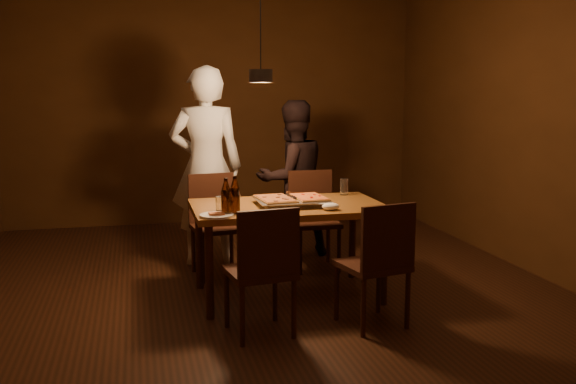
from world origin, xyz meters
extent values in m
plane|color=#381B0F|center=(0.00, 0.00, 0.00)|extent=(6.00, 6.00, 0.00)
plane|color=#4D2A11|center=(0.00, 3.00, 1.40)|extent=(5.00, 0.00, 5.00)
plane|color=#4D2A11|center=(0.00, -3.00, 1.40)|extent=(5.00, 0.00, 5.00)
plane|color=#4D2A11|center=(2.50, 0.00, 1.40)|extent=(0.00, 6.00, 6.00)
cube|color=#985E26|center=(0.20, -0.07, 0.72)|extent=(1.50, 0.90, 0.05)
cylinder|color=#38190F|center=(-0.47, -0.44, 0.35)|extent=(0.06, 0.06, 0.70)
cylinder|color=#38190F|center=(0.87, -0.44, 0.35)|extent=(0.06, 0.06, 0.70)
cylinder|color=#38190F|center=(-0.47, 0.30, 0.35)|extent=(0.06, 0.06, 0.70)
cylinder|color=#38190F|center=(0.87, 0.30, 0.35)|extent=(0.06, 0.06, 0.70)
cube|color=#38190F|center=(-0.28, 0.64, 0.43)|extent=(0.47, 0.47, 0.04)
cube|color=#38190F|center=(-0.30, 0.83, 0.67)|extent=(0.42, 0.08, 0.45)
cube|color=#38190F|center=(0.62, 0.65, 0.43)|extent=(0.43, 0.43, 0.04)
cube|color=#38190F|center=(0.63, 0.84, 0.67)|extent=(0.42, 0.04, 0.45)
cube|color=#38190F|center=(-0.17, -0.79, 0.43)|extent=(0.48, 0.48, 0.04)
cube|color=#38190F|center=(-0.15, -0.98, 0.67)|extent=(0.42, 0.09, 0.45)
cube|color=#38190F|center=(0.63, -0.81, 0.43)|extent=(0.50, 0.50, 0.04)
cube|color=#38190F|center=(0.67, -1.00, 0.67)|extent=(0.42, 0.12, 0.45)
cube|color=silver|center=(0.22, -0.10, 0.77)|extent=(0.58, 0.48, 0.05)
cube|color=maroon|center=(0.09, -0.10, 0.81)|extent=(0.29, 0.42, 0.02)
cube|color=gold|center=(0.36, -0.09, 0.81)|extent=(0.26, 0.38, 0.02)
cylinder|color=black|center=(-0.33, -0.37, 0.84)|extent=(0.07, 0.07, 0.17)
cone|color=black|center=(-0.33, -0.37, 0.97)|extent=(0.07, 0.07, 0.10)
cylinder|color=black|center=(-0.26, -0.33, 0.84)|extent=(0.07, 0.07, 0.18)
cone|color=black|center=(-0.26, -0.33, 0.98)|extent=(0.07, 0.07, 0.10)
cylinder|color=silver|center=(-0.35, -0.19, 0.80)|extent=(0.07, 0.07, 0.11)
cylinder|color=silver|center=(0.77, 0.26, 0.82)|extent=(0.07, 0.07, 0.14)
cylinder|color=white|center=(-0.41, -0.41, 0.76)|extent=(0.25, 0.25, 0.02)
cube|color=gold|center=(-0.41, -0.41, 0.77)|extent=(0.11, 0.09, 0.01)
ellipsoid|color=white|center=(0.46, -0.37, 0.78)|extent=(0.13, 0.10, 0.06)
imported|color=silver|center=(-0.32, 1.08, 0.93)|extent=(0.73, 0.54, 1.86)
imported|color=black|center=(0.53, 1.15, 0.77)|extent=(0.87, 0.76, 1.54)
cylinder|color=black|center=(0.00, 0.00, 1.75)|extent=(0.18, 0.18, 0.10)
cylinder|color=black|center=(0.00, 0.00, 2.30)|extent=(0.01, 0.01, 1.00)
camera|label=1|loc=(-0.96, -4.90, 1.67)|focal=40.00mm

